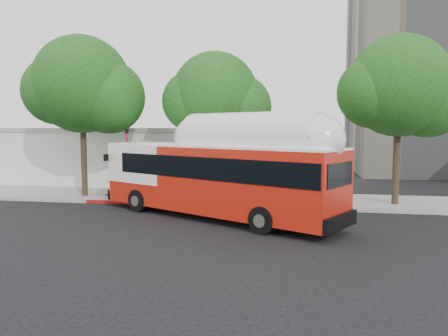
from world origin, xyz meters
name	(u,v)px	position (x,y,z in m)	size (l,w,h in m)	color
ground	(210,223)	(0.00, 0.00, 0.00)	(120.00, 120.00, 0.00)	black
sidewalk	(233,198)	(0.00, 6.50, 0.07)	(60.00, 5.00, 0.15)	gray
curb_strip	(225,206)	(0.00, 3.90, 0.07)	(60.00, 0.30, 0.15)	gray
red_curb_segment	(172,204)	(-3.00, 3.90, 0.08)	(10.00, 0.32, 0.16)	maroon
street_tree_left	(90,88)	(-8.53, 5.56, 6.60)	(6.67, 5.80, 9.74)	#2D2116
street_tree_mid	(222,99)	(-0.59, 6.06, 5.91)	(5.75, 5.00, 8.62)	#2D2116
street_tree_right	(407,90)	(9.44, 5.86, 6.26)	(6.21, 5.40, 9.18)	#2D2116
low_commercial_bldg	(79,154)	(-14.00, 14.00, 2.15)	(16.20, 10.20, 4.25)	silver
transit_bus	(216,179)	(0.06, 1.04, 1.85)	(12.89, 8.39, 3.97)	#B51A0C
signal_pole	(128,166)	(-5.63, 4.13, 2.15)	(0.12, 0.40, 4.19)	#AD121C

